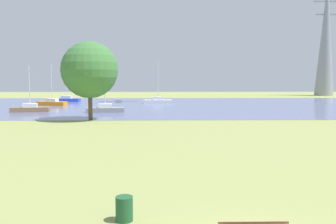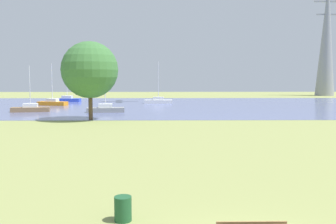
{
  "view_description": "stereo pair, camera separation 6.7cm",
  "coord_description": "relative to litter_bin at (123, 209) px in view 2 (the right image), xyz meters",
  "views": [
    {
      "loc": [
        -2.33,
        -8.94,
        4.65
      ],
      "look_at": [
        -1.77,
        21.92,
        1.67
      ],
      "focal_mm": 39.66,
      "sensor_mm": 36.0,
      "label": 1
    },
    {
      "loc": [
        -2.26,
        -8.94,
        4.65
      ],
      "look_at": [
        -1.77,
        21.92,
        1.67
      ],
      "focal_mm": 39.66,
      "sensor_mm": 36.0,
      "label": 2
    }
  ],
  "objects": [
    {
      "name": "ground_plane",
      "position": [
        3.53,
        19.33,
        -0.4
      ],
      "size": [
        160.0,
        160.0,
        0.0
      ],
      "primitive_type": "plane",
      "color": "#8C9351"
    },
    {
      "name": "litter_bin",
      "position": [
        0.0,
        0.0,
        0.0
      ],
      "size": [
        0.56,
        0.56,
        0.8
      ],
      "primitive_type": "cylinder",
      "color": "#1E512D",
      "rests_on": "ground"
    },
    {
      "name": "water_surface",
      "position": [
        3.53,
        47.33,
        -0.39
      ],
      "size": [
        140.0,
        40.0,
        0.02
      ],
      "primitive_type": "cube",
      "color": "slate",
      "rests_on": "ground"
    },
    {
      "name": "sailboat_blue",
      "position": [
        -16.15,
        56.54,
        0.08
      ],
      "size": [
        4.93,
        2.0,
        8.03
      ],
      "color": "blue",
      "rests_on": "water_surface"
    },
    {
      "name": "sailboat_gray",
      "position": [
        -6.07,
        36.23,
        0.05
      ],
      "size": [
        4.97,
        2.18,
        5.66
      ],
      "color": "gray",
      "rests_on": "water_surface"
    },
    {
      "name": "sailboat_brown",
      "position": [
        -16.0,
        37.05,
        0.05
      ],
      "size": [
        4.99,
        2.31,
        6.04
      ],
      "color": "brown",
      "rests_on": "water_surface"
    },
    {
      "name": "sailboat_orange",
      "position": [
        -16.3,
        47.88,
        0.06
      ],
      "size": [
        5.02,
        2.68,
        6.69
      ],
      "color": "orange",
      "rests_on": "water_surface"
    },
    {
      "name": "sailboat_white",
      "position": [
        0.63,
        51.86,
        0.07
      ],
      "size": [
        4.81,
        1.53,
        7.17
      ],
      "color": "white",
      "rests_on": "water_surface"
    },
    {
      "name": "tree_west_near",
      "position": [
        -6.38,
        27.95,
        4.92
      ],
      "size": [
        6.01,
        6.01,
        8.34
      ],
      "color": "brown",
      "rests_on": "ground"
    },
    {
      "name": "electricity_pylon",
      "position": [
        40.57,
        77.51,
        13.54
      ],
      "size": [
        6.4,
        4.4,
        27.85
      ],
      "color": "gray",
      "rests_on": "ground"
    }
  ]
}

